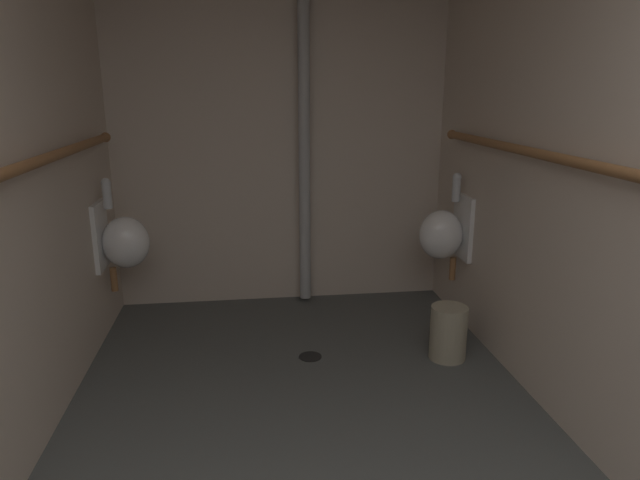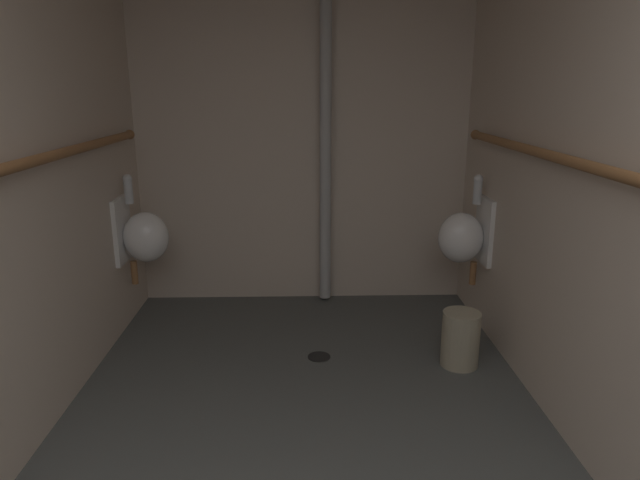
{
  "view_description": "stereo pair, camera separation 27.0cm",
  "coord_description": "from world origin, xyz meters",
  "px_view_note": "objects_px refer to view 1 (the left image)",
  "views": [
    {
      "loc": [
        -0.26,
        -0.25,
        1.6
      ],
      "look_at": [
        0.08,
        2.35,
        0.89
      ],
      "focal_mm": 31.49,
      "sensor_mm": 36.0,
      "label": 1
    },
    {
      "loc": [
        0.01,
        -0.25,
        1.6
      ],
      "look_at": [
        0.08,
        2.35,
        0.89
      ],
      "focal_mm": 31.49,
      "sensor_mm": 36.0,
      "label": 2
    }
  ],
  "objects_px": {
    "urinal_right_mid": "(444,233)",
    "floor_drain": "(310,356)",
    "urinal_left_mid": "(122,241)",
    "waste_bin": "(448,333)",
    "standpipe_back_wall": "(304,126)"
  },
  "relations": [
    {
      "from": "urinal_right_mid",
      "to": "floor_drain",
      "type": "distance_m",
      "value": 1.26
    },
    {
      "from": "urinal_left_mid",
      "to": "waste_bin",
      "type": "relative_size",
      "value": 2.26
    },
    {
      "from": "urinal_left_mid",
      "to": "urinal_right_mid",
      "type": "relative_size",
      "value": 1.0
    },
    {
      "from": "floor_drain",
      "to": "waste_bin",
      "type": "relative_size",
      "value": 0.42
    },
    {
      "from": "standpipe_back_wall",
      "to": "urinal_left_mid",
      "type": "bearing_deg",
      "value": -161.19
    },
    {
      "from": "urinal_right_mid",
      "to": "waste_bin",
      "type": "bearing_deg",
      "value": -104.61
    },
    {
      "from": "urinal_right_mid",
      "to": "waste_bin",
      "type": "height_order",
      "value": "urinal_right_mid"
    },
    {
      "from": "standpipe_back_wall",
      "to": "waste_bin",
      "type": "bearing_deg",
      "value": -54.82
    },
    {
      "from": "urinal_right_mid",
      "to": "waste_bin",
      "type": "xyz_separation_m",
      "value": [
        -0.15,
        -0.58,
        -0.47
      ]
    },
    {
      "from": "urinal_left_mid",
      "to": "urinal_right_mid",
      "type": "height_order",
      "value": "same"
    },
    {
      "from": "urinal_left_mid",
      "to": "floor_drain",
      "type": "relative_size",
      "value": 5.39
    },
    {
      "from": "standpipe_back_wall",
      "to": "floor_drain",
      "type": "height_order",
      "value": "standpipe_back_wall"
    },
    {
      "from": "floor_drain",
      "to": "waste_bin",
      "type": "bearing_deg",
      "value": -8.15
    },
    {
      "from": "floor_drain",
      "to": "waste_bin",
      "type": "distance_m",
      "value": 0.86
    },
    {
      "from": "standpipe_back_wall",
      "to": "waste_bin",
      "type": "xyz_separation_m",
      "value": [
        0.76,
        -1.08,
        -1.17
      ]
    }
  ]
}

